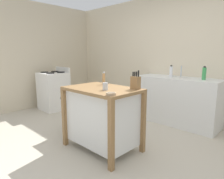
# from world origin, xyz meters

# --- Properties ---
(ground_plane) EXTENTS (6.96, 6.96, 0.00)m
(ground_plane) POSITION_xyz_m (0.00, 0.00, 0.00)
(ground_plane) COLOR #BCB29E
(ground_plane) RESTS_ON ground
(wall_back) EXTENTS (5.96, 0.10, 2.60)m
(wall_back) POSITION_xyz_m (0.00, 2.09, 1.30)
(wall_back) COLOR beige
(wall_back) RESTS_ON ground
(wall_left) EXTENTS (0.10, 2.69, 2.60)m
(wall_left) POSITION_xyz_m (-2.98, 0.75, 1.30)
(wall_left) COLOR beige
(wall_left) RESTS_ON ground
(kitchen_island) EXTENTS (1.02, 0.69, 0.90)m
(kitchen_island) POSITION_xyz_m (-0.07, -0.02, 0.50)
(kitchen_island) COLOR olive
(kitchen_island) RESTS_ON ground
(knife_block) EXTENTS (0.11, 0.09, 0.25)m
(knife_block) POSITION_xyz_m (0.33, 0.23, 0.99)
(knife_block) COLOR olive
(knife_block) RESTS_ON kitchen_island
(bowl_ceramic_wide) EXTENTS (0.11, 0.11, 0.03)m
(bowl_ceramic_wide) POSITION_xyz_m (0.37, -0.28, 0.91)
(bowl_ceramic_wide) COLOR tan
(bowl_ceramic_wide) RESTS_ON kitchen_island
(drinking_cup) EXTENTS (0.07, 0.07, 0.10)m
(drinking_cup) POSITION_xyz_m (0.08, -0.10, 0.94)
(drinking_cup) COLOR silver
(drinking_cup) RESTS_ON kitchen_island
(pepper_grinder) EXTENTS (0.04, 0.04, 0.19)m
(pepper_grinder) POSITION_xyz_m (-0.28, 0.22, 0.99)
(pepper_grinder) COLOR tan
(pepper_grinder) RESTS_ON kitchen_island
(trash_bin) EXTENTS (0.36, 0.28, 0.63)m
(trash_bin) POSITION_xyz_m (-0.82, 0.03, 0.32)
(trash_bin) COLOR #B7B2A8
(trash_bin) RESTS_ON ground
(sink_counter) EXTENTS (1.61, 0.60, 0.91)m
(sink_counter) POSITION_xyz_m (0.19, 1.74, 0.46)
(sink_counter) COLOR silver
(sink_counter) RESTS_ON ground
(sink_faucet) EXTENTS (0.02, 0.02, 0.22)m
(sink_faucet) POSITION_xyz_m (0.19, 1.88, 1.02)
(sink_faucet) COLOR #B7BCC1
(sink_faucet) RESTS_ON sink_counter
(bottle_hand_soap) EXTENTS (0.07, 0.07, 0.24)m
(bottle_hand_soap) POSITION_xyz_m (0.68, 1.73, 1.02)
(bottle_hand_soap) COLOR green
(bottle_hand_soap) RESTS_ON sink_counter
(bottle_dish_soap) EXTENTS (0.06, 0.06, 0.23)m
(bottle_dish_soap) POSITION_xyz_m (0.07, 1.71, 1.02)
(bottle_dish_soap) COLOR white
(bottle_dish_soap) RESTS_ON sink_counter
(stove) EXTENTS (0.60, 0.60, 1.03)m
(stove) POSITION_xyz_m (-2.43, 0.57, 0.46)
(stove) COLOR white
(stove) RESTS_ON ground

